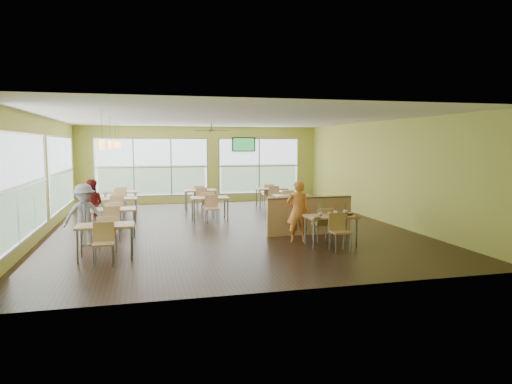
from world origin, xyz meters
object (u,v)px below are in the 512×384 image
main_table (331,220)px  food_basket (348,214)px  man_plaid (298,211)px  half_wall_divider (309,216)px

main_table → food_basket: main_table is taller
food_basket → man_plaid: bearing=148.3°
main_table → food_basket: 0.47m
half_wall_divider → man_plaid: bearing=-127.1°
main_table → food_basket: (0.45, -0.03, 0.15)m
half_wall_divider → main_table: bearing=-90.0°
half_wall_divider → food_basket: size_ratio=10.13×
main_table → half_wall_divider: (0.00, 1.45, -0.11)m
main_table → man_plaid: size_ratio=0.97×
half_wall_divider → food_basket: (0.45, -1.48, 0.26)m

